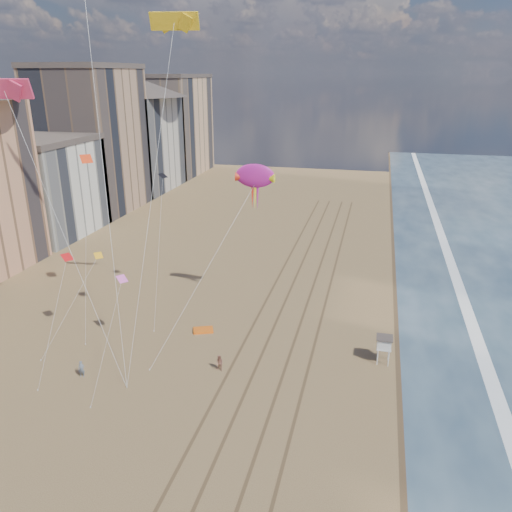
{
  "coord_description": "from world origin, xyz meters",
  "views": [
    {
      "loc": [
        11.2,
        -20.66,
        27.13
      ],
      "look_at": [
        -0.21,
        26.0,
        9.5
      ],
      "focal_mm": 35.0,
      "sensor_mm": 36.0,
      "label": 1
    }
  ],
  "objects_px": {
    "show_kite": "(255,176)",
    "kite_flyer_b": "(220,363)",
    "grounded_kite": "(203,330)",
    "lifeguard_stand": "(384,343)",
    "kite_flyer_a": "(81,369)"
  },
  "relations": [
    {
      "from": "kite_flyer_b",
      "to": "grounded_kite",
      "type": "bearing_deg",
      "value": 141.53
    },
    {
      "from": "show_kite",
      "to": "kite_flyer_a",
      "type": "relative_size",
      "value": 13.74
    },
    {
      "from": "grounded_kite",
      "to": "kite_flyer_a",
      "type": "relative_size",
      "value": 1.32
    },
    {
      "from": "lifeguard_stand",
      "to": "show_kite",
      "type": "relative_size",
      "value": 0.13
    },
    {
      "from": "lifeguard_stand",
      "to": "kite_flyer_b",
      "type": "distance_m",
      "value": 16.26
    },
    {
      "from": "lifeguard_stand",
      "to": "show_kite",
      "type": "bearing_deg",
      "value": 151.51
    },
    {
      "from": "kite_flyer_a",
      "to": "kite_flyer_b",
      "type": "height_order",
      "value": "kite_flyer_a"
    },
    {
      "from": "show_kite",
      "to": "kite_flyer_b",
      "type": "xyz_separation_m",
      "value": [
        -0.23,
        -13.41,
        -15.65
      ]
    },
    {
      "from": "lifeguard_stand",
      "to": "show_kite",
      "type": "height_order",
      "value": "show_kite"
    },
    {
      "from": "lifeguard_stand",
      "to": "grounded_kite",
      "type": "height_order",
      "value": "lifeguard_stand"
    },
    {
      "from": "kite_flyer_a",
      "to": "kite_flyer_b",
      "type": "distance_m",
      "value": 13.05
    },
    {
      "from": "show_kite",
      "to": "kite_flyer_b",
      "type": "bearing_deg",
      "value": -90.97
    },
    {
      "from": "grounded_kite",
      "to": "show_kite",
      "type": "bearing_deg",
      "value": 33.05
    },
    {
      "from": "grounded_kite",
      "to": "kite_flyer_a",
      "type": "distance_m",
      "value": 13.88
    },
    {
      "from": "grounded_kite",
      "to": "kite_flyer_b",
      "type": "height_order",
      "value": "kite_flyer_b"
    }
  ]
}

